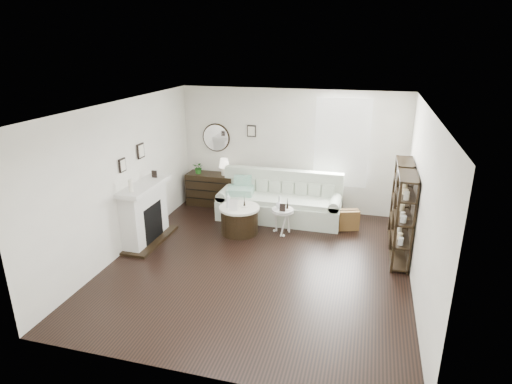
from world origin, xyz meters
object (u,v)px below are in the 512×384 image
(dresser, at_px, (212,189))
(drum_table, at_px, (239,220))
(sofa, at_px, (280,203))
(pedestal_table, at_px, (283,211))

(dresser, xyz_separation_m, drum_table, (1.10, -1.35, -0.09))
(sofa, height_order, dresser, sofa)
(sofa, height_order, pedestal_table, sofa)
(drum_table, xyz_separation_m, pedestal_table, (0.84, 0.19, 0.20))
(dresser, relative_size, drum_table, 1.40)
(sofa, relative_size, drum_table, 3.26)
(sofa, distance_m, dresser, 1.76)
(drum_table, relative_size, pedestal_table, 1.53)
(dresser, bearing_deg, sofa, -12.76)
(pedestal_table, bearing_deg, sofa, 105.78)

